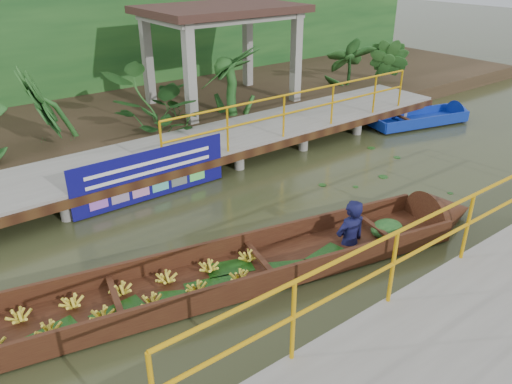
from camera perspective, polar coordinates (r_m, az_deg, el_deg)
ground at (r=9.19m, az=2.80°, el=-4.15°), size 80.00×80.00×0.00m
land_strip at (r=15.14m, az=-15.85°, el=8.21°), size 30.00×8.00×0.45m
far_dock at (r=11.56m, az=-8.05°, el=4.81°), size 16.00×2.06×1.66m
pavilion at (r=14.90m, az=-3.99°, el=19.07°), size 4.40×3.00×3.00m
foliage_backdrop at (r=17.05m, az=-19.98°, el=15.76°), size 30.00×0.80×4.00m
vendor_boat at (r=7.61m, az=-5.95°, el=-9.55°), size 11.11×3.37×2.10m
moored_blue_boat at (r=15.88m, az=20.31°, el=8.09°), size 3.53×1.67×0.82m
blue_banner at (r=10.20m, az=-11.87°, el=1.98°), size 3.32×0.04×1.04m
tropical_plants at (r=13.92m, az=-4.10°, el=12.68°), size 14.54×1.54×1.92m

